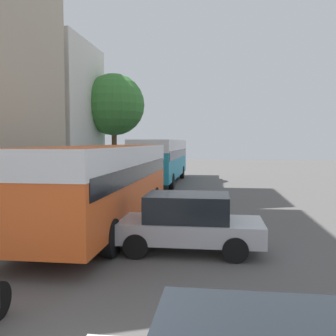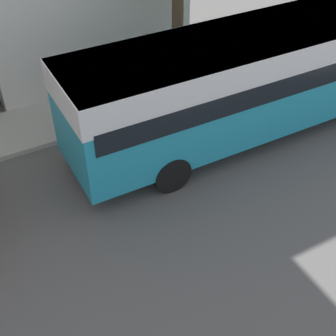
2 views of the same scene
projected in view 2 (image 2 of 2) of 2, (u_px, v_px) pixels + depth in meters
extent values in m
cube|color=teal|center=(263.00, 75.00, 12.85)|extent=(2.51, 11.27, 2.59)
cube|color=white|center=(267.00, 44.00, 12.27)|extent=(2.54, 11.33, 0.78)
cube|color=black|center=(264.00, 64.00, 12.64)|extent=(2.56, 10.82, 0.57)
cylinder|color=black|center=(320.00, 70.00, 15.73)|extent=(0.28, 1.00, 1.00)
cylinder|color=black|center=(132.00, 127.00, 13.19)|extent=(0.28, 1.00, 1.00)
cylinder|color=black|center=(172.00, 174.00, 11.65)|extent=(0.28, 1.00, 1.00)
cylinder|color=brown|center=(177.00, 29.00, 14.54)|extent=(0.36, 0.36, 3.79)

